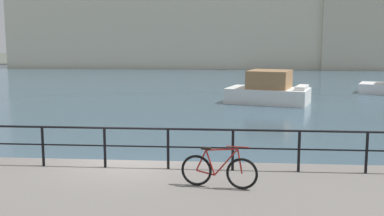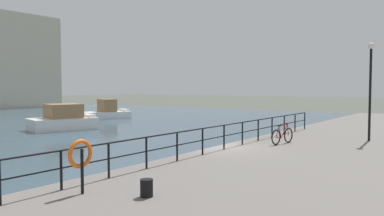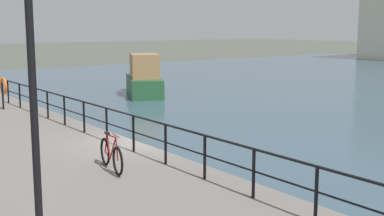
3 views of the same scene
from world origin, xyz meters
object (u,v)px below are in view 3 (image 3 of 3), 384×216
(parked_bicycle, at_px, (111,155))
(quay_lamp_post, at_px, (31,57))
(life_ring_stand, at_px, (4,87))
(moored_small_launch, at_px, (144,79))

(parked_bicycle, bearing_deg, quay_lamp_post, -31.01)
(life_ring_stand, bearing_deg, quay_lamp_post, -14.56)
(moored_small_launch, distance_m, quay_lamp_post, 25.75)
(life_ring_stand, bearing_deg, moored_small_launch, 119.79)
(moored_small_launch, bearing_deg, quay_lamp_post, 170.85)
(life_ring_stand, relative_size, quay_lamp_post, 0.28)
(quay_lamp_post, bearing_deg, parked_bicycle, 138.65)
(moored_small_launch, relative_size, life_ring_stand, 4.35)
(moored_small_launch, relative_size, quay_lamp_post, 1.24)
(parked_bicycle, distance_m, life_ring_stand, 11.29)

